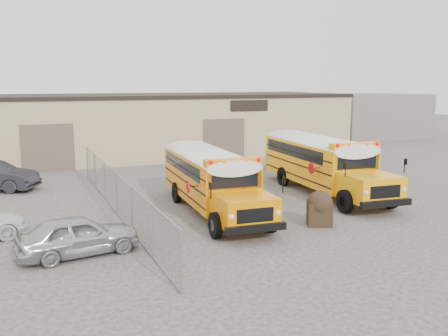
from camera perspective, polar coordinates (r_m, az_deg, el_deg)
name	(u,v)px	position (r m, az deg, el deg)	size (l,w,h in m)	color
ground	(274,216)	(21.17, 5.71, -5.52)	(120.00, 120.00, 0.00)	#373533
warehouse	(152,124)	(39.30, -8.27, 4.99)	(30.20, 10.20, 4.67)	#CDB77E
chainlink_fence	(116,193)	(21.77, -12.20, -2.82)	(0.07, 18.07, 1.81)	gray
distant_building_right	(368,115)	(53.95, 16.18, 5.79)	(10.00, 8.00, 4.40)	slate
school_bus_left	(180,157)	(27.09, -5.11, 1.26)	(3.11, 9.43, 2.72)	orange
school_bus_right	(273,146)	(31.24, 5.65, 2.57)	(3.38, 10.08, 2.91)	#FFA70A
tarp_bundle	(320,208)	(19.98, 10.87, -4.47)	(1.19, 1.15, 1.39)	black
car_silver	(78,235)	(16.99, -16.32, -7.39)	(1.57, 3.90, 1.33)	#B9B9BE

